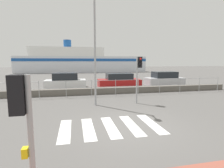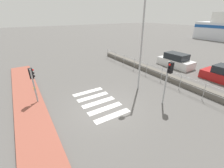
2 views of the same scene
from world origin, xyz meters
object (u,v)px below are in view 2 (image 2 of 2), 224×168
(traffic_light_far, at_px, (168,74))
(streetlamp, at_px, (141,36))
(parked_car_white, at_px, (176,61))
(traffic_light_near, at_px, (32,79))

(traffic_light_far, distance_m, streetlamp, 3.37)
(streetlamp, distance_m, parked_car_white, 8.70)
(traffic_light_near, distance_m, streetlamp, 7.77)
(traffic_light_far, distance_m, parked_car_white, 9.14)
(parked_car_white, bearing_deg, streetlamp, -74.54)
(traffic_light_far, bearing_deg, streetlamp, -178.88)
(traffic_light_near, bearing_deg, traffic_light_far, 55.94)
(traffic_light_near, relative_size, parked_car_white, 0.61)
(traffic_light_near, xyz_separation_m, streetlamp, (2.11, 7.08, 2.39))
(traffic_light_near, bearing_deg, streetlamp, 73.38)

